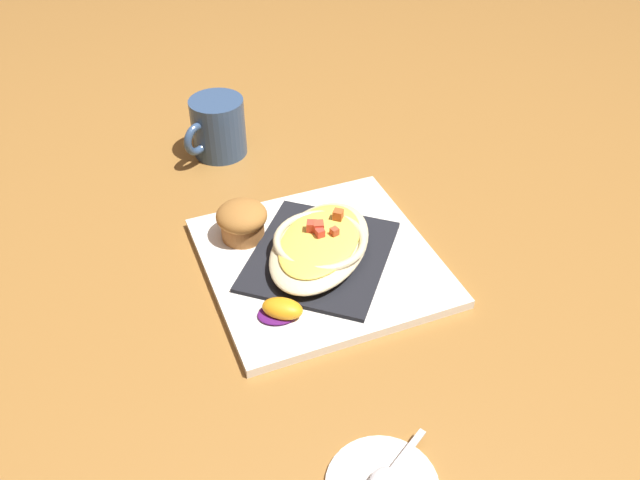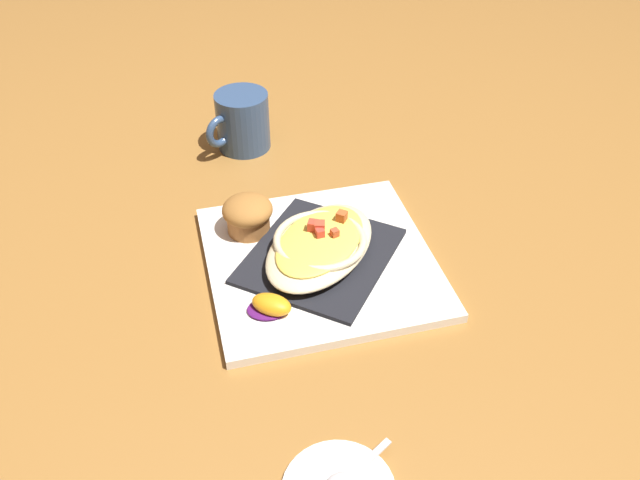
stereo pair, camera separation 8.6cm
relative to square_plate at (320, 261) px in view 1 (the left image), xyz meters
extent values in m
plane|color=olive|center=(0.00, 0.00, -0.01)|extent=(2.60, 2.60, 0.00)
cube|color=white|center=(0.00, 0.00, 0.00)|extent=(0.34, 0.34, 0.01)
cube|color=black|center=(0.00, 0.00, 0.01)|extent=(0.24, 0.25, 0.01)
ellipsoid|color=beige|center=(0.00, 0.00, 0.03)|extent=(0.20, 0.23, 0.03)
torus|color=beige|center=(0.00, 0.00, 0.04)|extent=(0.17, 0.17, 0.01)
ellipsoid|color=#F2D04F|center=(0.00, 0.00, 0.04)|extent=(0.16, 0.18, 0.01)
cube|color=#D6402D|center=(0.01, -0.01, 0.05)|extent=(0.02, 0.02, 0.01)
cube|color=#BA4C2E|center=(-0.02, 0.00, 0.05)|extent=(0.01, 0.01, 0.01)
cube|color=#BC5627|center=(-0.03, -0.03, 0.05)|extent=(0.02, 0.02, 0.01)
cube|color=#D5462D|center=(0.00, -0.01, 0.05)|extent=(0.01, 0.01, 0.01)
cube|color=#D13E2F|center=(0.00, 0.00, 0.05)|extent=(0.01, 0.01, 0.01)
cylinder|color=#A76934|center=(0.09, -0.06, 0.02)|extent=(0.06, 0.06, 0.03)
ellipsoid|color=#A26A30|center=(0.09, -0.06, 0.04)|extent=(0.07, 0.07, 0.03)
ellipsoid|color=#4C0F23|center=(0.09, -0.06, 0.05)|extent=(0.03, 0.03, 0.01)
ellipsoid|color=#521762|center=(0.07, 0.10, 0.01)|extent=(0.05, 0.04, 0.01)
ellipsoid|color=orange|center=(0.06, 0.09, 0.02)|extent=(0.06, 0.05, 0.02)
cylinder|color=#314C73|center=(0.11, -0.31, 0.04)|extent=(0.09, 0.09, 0.09)
torus|color=#314C73|center=(0.14, -0.27, 0.04)|extent=(0.05, 0.05, 0.05)
cylinder|color=#4C2D14|center=(0.11, -0.31, 0.01)|extent=(0.07, 0.07, 0.02)
ellipsoid|color=silver|center=(0.00, 0.33, 0.01)|extent=(0.04, 0.04, 0.01)
cube|color=silver|center=(-0.03, 0.30, 0.01)|extent=(0.05, 0.04, 0.00)
camera|label=1|loc=(0.12, 0.65, 0.59)|focal=37.60mm
camera|label=2|loc=(0.04, 0.66, 0.59)|focal=37.60mm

